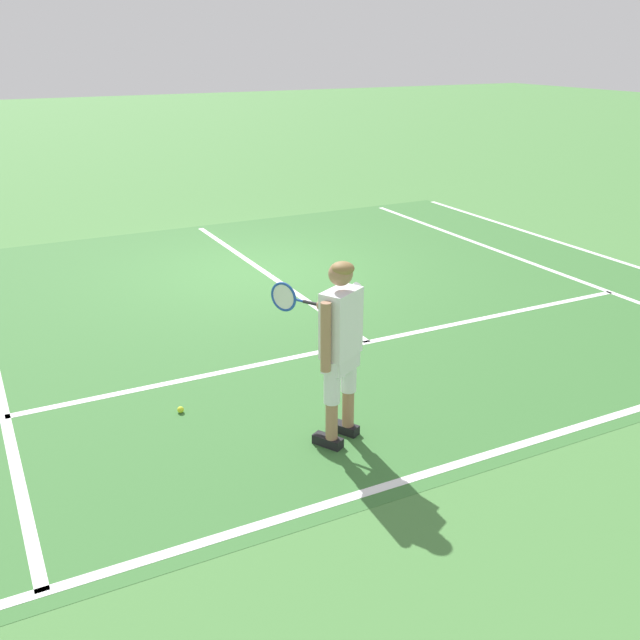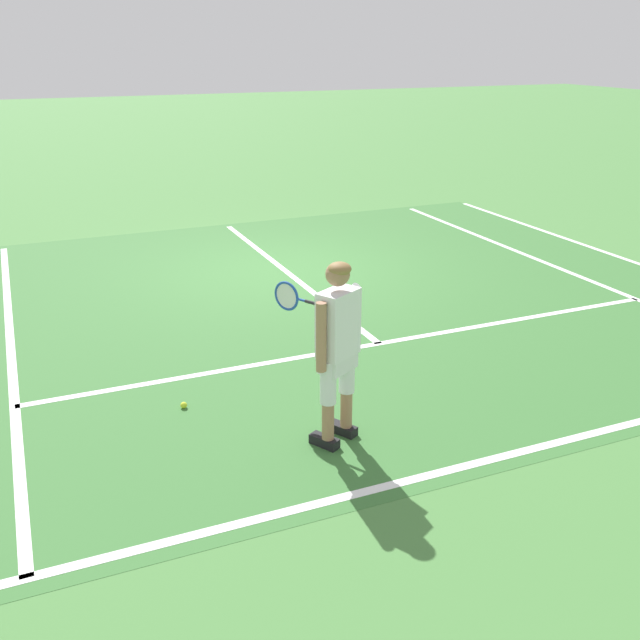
% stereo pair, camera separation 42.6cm
% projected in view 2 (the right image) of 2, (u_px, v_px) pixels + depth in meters
% --- Properties ---
extents(ground_plane, '(80.00, 80.00, 0.00)m').
position_uv_depth(ground_plane, '(285.00, 271.00, 11.56)').
color(ground_plane, '#477F3D').
extents(court_inner_surface, '(10.98, 9.50, 0.00)m').
position_uv_depth(court_inner_surface, '(319.00, 297.00, 10.36)').
color(court_inner_surface, '#387033').
rests_on(court_inner_surface, ground).
extents(line_baseline, '(10.98, 0.10, 0.01)m').
position_uv_depth(line_baseline, '(518.00, 452.00, 6.46)').
color(line_baseline, white).
rests_on(line_baseline, ground).
extents(line_service, '(8.23, 0.10, 0.01)m').
position_uv_depth(line_service, '(379.00, 344.00, 8.77)').
color(line_service, white).
rests_on(line_service, ground).
extents(line_centre_service, '(0.10, 6.40, 0.01)m').
position_uv_depth(line_centre_service, '(286.00, 271.00, 11.52)').
color(line_centre_service, white).
rests_on(line_centre_service, ground).
extents(line_singles_left, '(0.10, 9.10, 0.01)m').
position_uv_depth(line_singles_left, '(10.00, 341.00, 8.85)').
color(line_singles_left, white).
rests_on(line_singles_left, ground).
extents(line_singles_right, '(0.10, 9.10, 0.01)m').
position_uv_depth(line_singles_right, '(550.00, 264.00, 11.87)').
color(line_singles_right, white).
rests_on(line_singles_right, ground).
extents(line_doubles_right, '(0.10, 9.10, 0.01)m').
position_uv_depth(line_doubles_right, '(614.00, 255.00, 12.37)').
color(line_doubles_right, white).
rests_on(line_doubles_right, ground).
extents(tennis_player, '(0.55, 1.23, 1.71)m').
position_uv_depth(tennis_player, '(336.00, 341.00, 6.32)').
color(tennis_player, black).
rests_on(tennis_player, ground).
extents(tennis_ball_near_feet, '(0.07, 0.07, 0.07)m').
position_uv_depth(tennis_ball_near_feet, '(184.00, 405.00, 7.23)').
color(tennis_ball_near_feet, '#CCE02D').
rests_on(tennis_ball_near_feet, ground).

